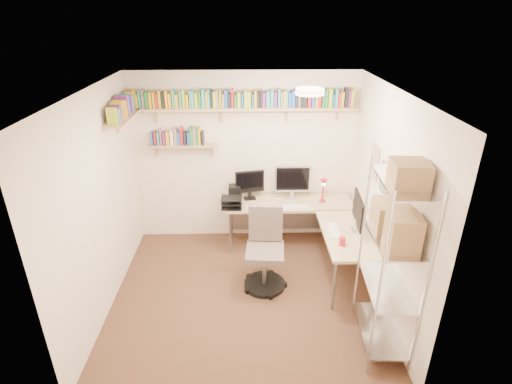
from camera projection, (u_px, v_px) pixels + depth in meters
ground at (245, 295)px, 4.96m from camera, size 3.20×3.20×0.00m
room_shell at (244, 181)px, 4.31m from camera, size 3.24×3.04×2.52m
wall_shelves at (215, 109)px, 5.28m from camera, size 3.12×1.09×0.79m
corner_desk at (294, 210)px, 5.55m from camera, size 1.87×1.79×1.22m
office_chair at (265, 254)px, 4.99m from camera, size 0.55×0.56×1.05m
wire_rack at (397, 227)px, 3.68m from camera, size 0.48×0.88×2.08m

